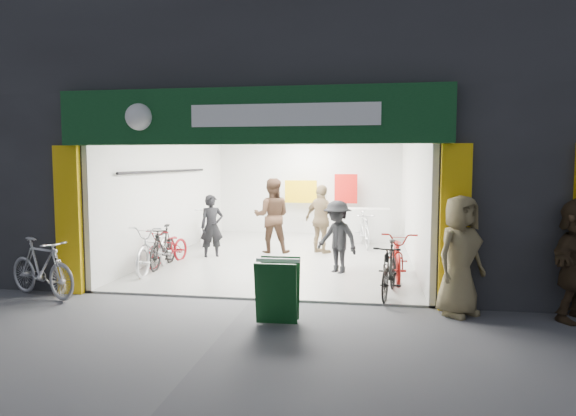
% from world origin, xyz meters
% --- Properties ---
extents(ground, '(60.00, 60.00, 0.00)m').
position_xyz_m(ground, '(0.00, 0.00, 0.00)').
color(ground, '#56565B').
rests_on(ground, ground).
extents(building, '(17.00, 10.27, 8.00)m').
position_xyz_m(building, '(0.91, 4.99, 4.31)').
color(building, '#232326').
rests_on(building, ground).
extents(bike_left_front, '(0.81, 1.99, 1.03)m').
position_xyz_m(bike_left_front, '(-2.50, 1.82, 0.51)').
color(bike_left_front, silver).
rests_on(bike_left_front, ground).
extents(bike_left_midfront, '(0.52, 1.59, 0.94)m').
position_xyz_m(bike_left_midfront, '(-2.50, 2.24, 0.47)').
color(bike_left_midfront, black).
rests_on(bike_left_midfront, ground).
extents(bike_left_midback, '(0.82, 1.67, 0.84)m').
position_xyz_m(bike_left_midback, '(-2.50, 2.53, 0.42)').
color(bike_left_midback, maroon).
rests_on(bike_left_midback, ground).
extents(bike_left_back, '(0.76, 1.92, 1.12)m').
position_xyz_m(bike_left_back, '(-2.50, 5.33, 0.56)').
color(bike_left_back, silver).
rests_on(bike_left_back, ground).
extents(bike_right_front, '(0.72, 1.65, 0.96)m').
position_xyz_m(bike_right_front, '(2.29, 0.60, 0.48)').
color(bike_right_front, black).
rests_on(bike_right_front, ground).
extents(bike_right_mid, '(0.67, 1.90, 1.00)m').
position_xyz_m(bike_right_mid, '(2.50, 1.89, 0.50)').
color(bike_right_mid, maroon).
rests_on(bike_right_mid, ground).
extents(bike_right_back, '(0.72, 1.69, 0.99)m').
position_xyz_m(bike_right_back, '(1.80, 5.60, 0.49)').
color(bike_right_back, '#B6B7BC').
rests_on(bike_right_back, ground).
extents(parked_bike, '(1.76, 1.08, 1.02)m').
position_xyz_m(parked_bike, '(-3.59, -0.37, 0.51)').
color(parked_bike, '#BBBABF').
rests_on(parked_bike, ground).
extents(customer_a, '(0.67, 0.60, 1.54)m').
position_xyz_m(customer_a, '(-1.80, 3.53, 0.77)').
color(customer_a, black).
rests_on(customer_a, ground).
extents(customer_b, '(1.01, 0.82, 1.91)m').
position_xyz_m(customer_b, '(-0.50, 4.41, 0.96)').
color(customer_b, '#3D281C').
rests_on(customer_b, ground).
extents(customer_c, '(1.13, 1.05, 1.53)m').
position_xyz_m(customer_c, '(1.29, 2.22, 0.77)').
color(customer_c, black).
rests_on(customer_c, ground).
extents(customer_d, '(1.09, 0.94, 1.75)m').
position_xyz_m(customer_d, '(0.76, 4.48, 0.88)').
color(customer_d, '#866F4E').
rests_on(customer_d, ground).
extents(pedestrian_near, '(1.05, 1.02, 1.82)m').
position_xyz_m(pedestrian_near, '(3.30, -0.30, 0.91)').
color(pedestrian_near, olive).
rests_on(pedestrian_near, ground).
extents(sandwich_board, '(0.62, 0.62, 0.91)m').
position_xyz_m(sandwich_board, '(0.67, -1.15, 0.50)').
color(sandwich_board, '#0E3B17').
rests_on(sandwich_board, ground).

